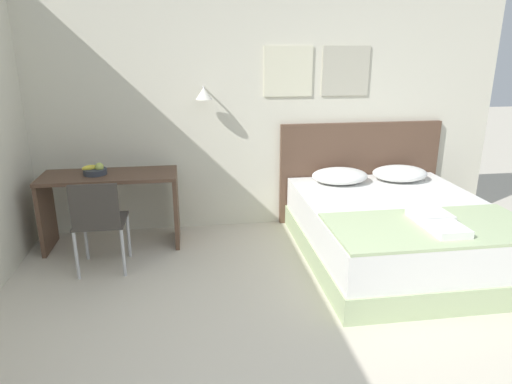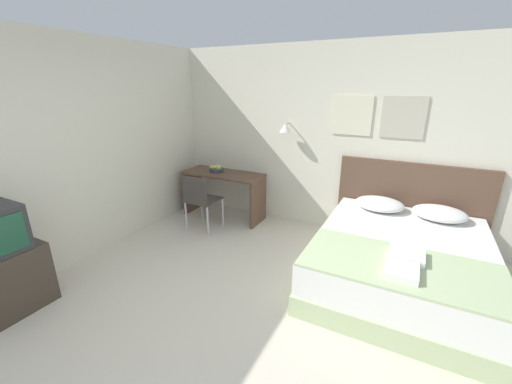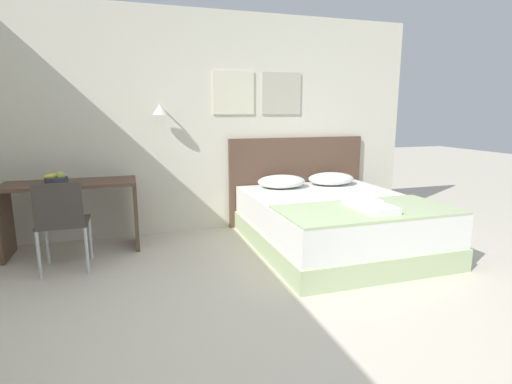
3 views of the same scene
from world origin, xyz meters
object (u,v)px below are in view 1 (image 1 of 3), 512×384
folded_towel_mid_bed (447,229)px  desk_chair (99,219)px  bed (397,232)px  pillow_right (400,173)px  desk (111,195)px  pillow_left (340,176)px  folded_towel_near_foot (430,216)px  fruit_bowl (95,170)px  headboard (359,172)px  throw_blanket (434,227)px

folded_towel_mid_bed → desk_chair: 2.90m
bed → pillow_right: (0.34, 0.76, 0.35)m
desk → desk_chair: (-0.02, -0.61, -0.02)m
desk → pillow_right: bearing=0.8°
pillow_left → folded_towel_near_foot: bearing=-72.4°
desk_chair → folded_towel_near_foot: bearing=-11.4°
pillow_right → desk: desk is taller
pillow_left → desk: size_ratio=0.46×
folded_towel_near_foot → fruit_bowl: fruit_bowl is taller
headboard → desk_chair: 2.91m
headboard → folded_towel_near_foot: bearing=-88.4°
folded_towel_near_foot → desk: (-2.77, 1.17, -0.07)m
desk → headboard: bearing=7.4°
headboard → folded_towel_near_foot: headboard is taller
throw_blanket → desk_chair: desk_chair is taller
pillow_left → pillow_right: same height
desk → desk_chair: 0.61m
pillow_right → bed: bearing=-114.3°
pillow_right → desk: bearing=-179.2°
throw_blanket → desk_chair: size_ratio=1.96×
headboard → fruit_bowl: size_ratio=7.80×
pillow_left → folded_towel_mid_bed: (0.37, -1.50, -0.02)m
bed → folded_towel_mid_bed: bearing=-88.1°
pillow_left → folded_towel_mid_bed: size_ratio=1.96×
bed → pillow_left: (-0.34, 0.76, 0.35)m
fruit_bowl → pillow_left: bearing=0.8°
folded_towel_near_foot → folded_towel_mid_bed: bearing=-93.6°
folded_towel_mid_bed → throw_blanket: bearing=99.8°
pillow_right → fruit_bowl: 3.20m
fruit_bowl → bed: bearing=-14.2°
folded_towel_mid_bed → fruit_bowl: 3.23m
headboard → folded_towel_mid_bed: 1.82m
bed → folded_towel_near_foot: (0.04, -0.46, 0.33)m
desk_chair → desk: bearing=88.6°
headboard → throw_blanket: bearing=-90.0°
headboard → bed: bearing=-90.0°
pillow_left → folded_towel_near_foot: 1.27m
folded_towel_near_foot → folded_towel_mid_bed: same height
folded_towel_near_foot → pillow_right: bearing=76.2°
desk → pillow_left: bearing=1.0°
throw_blanket → folded_towel_near_foot: folded_towel_near_foot is taller
desk → fruit_bowl: (-0.13, 0.01, 0.26)m
throw_blanket → desk: 3.03m
desk → fruit_bowl: 0.29m
desk → fruit_bowl: size_ratio=5.50×
headboard → desk: (-2.73, -0.35, -0.04)m
folded_towel_mid_bed → fruit_bowl: (-2.88, 1.47, 0.19)m
folded_towel_near_foot → desk_chair: (-2.78, 0.56, -0.09)m
bed → folded_towel_mid_bed: folded_towel_mid_bed is taller
pillow_right → desk_chair: desk_chair is taller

